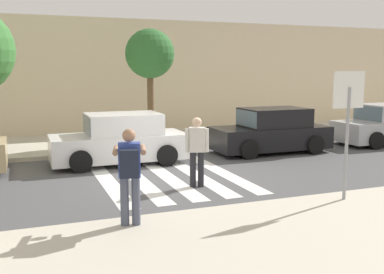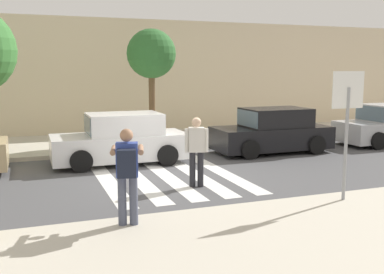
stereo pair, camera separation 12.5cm
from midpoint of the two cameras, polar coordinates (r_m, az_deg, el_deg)
ground_plane at (r=12.13m, az=-2.70°, el=-5.16°), size 120.00×120.00×0.00m
sidewalk_near at (r=6.77m, az=14.11°, el=-16.19°), size 60.00×6.00×0.14m
sidewalk_far at (r=17.82m, az=-8.57°, el=-0.59°), size 60.00×4.80×0.14m
building_facade_far at (r=21.93m, az=-11.09°, el=7.52°), size 56.00×4.00×5.07m
crosswalk_stripe_0 at (r=11.95m, az=-10.36°, el=-5.48°), size 0.44×5.20×0.01m
crosswalk_stripe_1 at (r=12.10m, az=-6.62°, el=-5.22°), size 0.44×5.20×0.01m
crosswalk_stripe_2 at (r=12.31m, az=-2.99°, el=-4.93°), size 0.44×5.20×0.01m
crosswalk_stripe_3 at (r=12.57m, az=0.51°, el=-4.65°), size 0.44×5.20×0.01m
crosswalk_stripe_4 at (r=12.87m, az=3.85°, el=-4.35°), size 0.44×5.20×0.01m
stop_sign at (r=9.83m, az=19.47°, el=3.62°), size 0.76×0.08×2.70m
photographer_with_backpack at (r=7.91m, az=-7.79°, el=-3.99°), size 0.70×0.92×1.72m
pedestrian_crossing at (r=10.99m, az=0.90°, el=-1.40°), size 0.56×0.33×1.72m
parked_car_white at (r=13.97m, az=-8.75°, el=-0.39°), size 4.10×1.92×1.55m
parked_car_black at (r=15.91m, az=10.41°, el=0.65°), size 4.10×1.92×1.55m
street_tree_center at (r=16.91m, az=-4.97°, el=10.34°), size 1.82×1.82×4.23m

